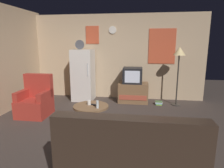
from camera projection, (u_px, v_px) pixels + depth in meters
The scene contains 13 objects.
ground_plane at pixel (101, 130), 3.88m from camera, with size 12.00×12.00×0.00m, color #3D332D.
wall_with_art at pixel (117, 57), 5.99m from camera, with size 5.20×0.12×2.53m.
fridge at pixel (83, 75), 5.83m from camera, with size 0.60×0.62×1.77m.
tv_stand at pixel (133, 92), 5.69m from camera, with size 0.84×0.53×0.56m.
crt_tv at pixel (133, 75), 5.59m from camera, with size 0.54×0.51×0.44m.
standing_lamp at pixel (179, 56), 5.18m from camera, with size 0.32×0.32×1.59m.
coffee_table at pixel (91, 116), 4.05m from camera, with size 0.72×0.72×0.44m.
wine_glass at pixel (97, 104), 3.84m from camera, with size 0.05×0.05×0.15m, color silver.
mug_ceramic_white at pixel (89, 103), 4.06m from camera, with size 0.08×0.08×0.09m, color silver.
remote_control at pixel (95, 105), 4.02m from camera, with size 0.15×0.04×0.02m, color black.
armchair at pixel (35, 101), 4.66m from camera, with size 0.68×0.68×0.96m.
couch at pixel (130, 157), 2.42m from camera, with size 1.70×0.80×0.92m.
book_stack at pixel (159, 103), 5.49m from camera, with size 0.20×0.18×0.09m.
Camera 1 is at (0.75, -3.54, 1.70)m, focal length 31.55 mm.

